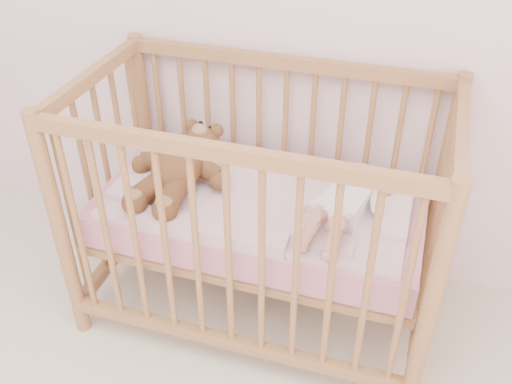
% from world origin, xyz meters
% --- Properties ---
extents(crib, '(1.36, 0.76, 1.00)m').
position_xyz_m(crib, '(0.22, 1.60, 0.50)').
color(crib, '#B57C4C').
rests_on(crib, floor).
extents(mattress, '(1.22, 0.62, 0.13)m').
position_xyz_m(mattress, '(0.22, 1.60, 0.49)').
color(mattress, pink).
rests_on(mattress, crib).
extents(blanket, '(1.10, 0.58, 0.06)m').
position_xyz_m(blanket, '(0.22, 1.60, 0.56)').
color(blanket, '#D08F9E').
rests_on(blanket, mattress).
extents(baby, '(0.36, 0.58, 0.13)m').
position_xyz_m(baby, '(0.54, 1.58, 0.64)').
color(baby, white).
rests_on(baby, blanket).
extents(teddy_bear, '(0.44, 0.61, 0.16)m').
position_xyz_m(teddy_bear, '(-0.09, 1.58, 0.65)').
color(teddy_bear, brown).
rests_on(teddy_bear, blanket).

